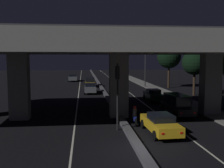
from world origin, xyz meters
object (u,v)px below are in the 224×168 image
(car_dark_green_third, at_px, (153,95))
(motorcycle_black_filtering_mid, at_px, (123,103))
(motorcycle_blue_filtering_near, at_px, (135,117))
(motorcycle_white_filtering_far, at_px, (114,96))
(car_grey_third_oncoming, at_px, (73,78))
(traffic_light_left_of_median, at_px, (117,85))
(pedestrian_on_sidewalk, at_px, (203,101))
(car_black_second, at_px, (177,104))
(car_taxi_yellow_lead, at_px, (160,123))
(street_lamp, at_px, (143,61))
(car_grey_lead_oncoming, at_px, (90,88))
(car_taxi_yellow_second_oncoming, at_px, (90,82))

(car_dark_green_third, bearing_deg, motorcycle_black_filtering_mid, 136.64)
(motorcycle_blue_filtering_near, height_order, motorcycle_white_filtering_far, motorcycle_blue_filtering_near)
(car_grey_third_oncoming, height_order, motorcycle_white_filtering_far, car_grey_third_oncoming)
(motorcycle_blue_filtering_near, bearing_deg, car_dark_green_third, -17.97)
(traffic_light_left_of_median, xyz_separation_m, car_grey_third_oncoming, (-4.87, 41.55, -2.57))
(traffic_light_left_of_median, distance_m, pedestrian_on_sidewalk, 11.75)
(car_black_second, xyz_separation_m, pedestrian_on_sidewalk, (3.38, 1.81, -0.03))
(car_black_second, bearing_deg, motorcycle_black_filtering_mid, 51.32)
(car_taxi_yellow_lead, height_order, car_dark_green_third, car_dark_green_third)
(street_lamp, xyz_separation_m, car_black_second, (-1.99, -22.89, -3.83))
(traffic_light_left_of_median, relative_size, pedestrian_on_sidewalk, 2.98)
(car_dark_green_third, bearing_deg, motorcycle_white_filtering_far, 80.87)
(motorcycle_black_filtering_mid, bearing_deg, pedestrian_on_sidewalk, -105.82)
(street_lamp, distance_m, car_grey_third_oncoming, 19.72)
(car_black_second, bearing_deg, car_taxi_yellow_lead, 147.77)
(motorcycle_blue_filtering_near, bearing_deg, motorcycle_white_filtering_far, 5.92)
(street_lamp, xyz_separation_m, car_dark_green_third, (-2.13, -14.97, -4.09))
(car_grey_third_oncoming, relative_size, motorcycle_blue_filtering_near, 2.46)
(motorcycle_black_filtering_mid, bearing_deg, car_grey_lead_oncoming, 9.24)
(street_lamp, height_order, car_black_second, street_lamp)
(street_lamp, distance_m, car_black_second, 23.29)
(motorcycle_black_filtering_mid, bearing_deg, car_black_second, -130.97)
(car_taxi_yellow_second_oncoming, bearing_deg, motorcycle_black_filtering_mid, 9.50)
(car_black_second, relative_size, car_taxi_yellow_second_oncoming, 1.00)
(motorcycle_white_filtering_far, height_order, pedestrian_on_sidewalk, pedestrian_on_sidewalk)
(motorcycle_black_filtering_mid, height_order, pedestrian_on_sidewalk, pedestrian_on_sidewalk)
(car_grey_third_oncoming, height_order, pedestrian_on_sidewalk, pedestrian_on_sidewalk)
(car_taxi_yellow_second_oncoming, distance_m, car_grey_third_oncoming, 12.54)
(car_dark_green_third, relative_size, pedestrian_on_sidewalk, 2.61)
(car_grey_lead_oncoming, relative_size, motorcycle_blue_filtering_near, 2.23)
(street_lamp, relative_size, car_black_second, 1.72)
(street_lamp, xyz_separation_m, motorcycle_white_filtering_far, (-6.97, -14.06, -4.25))
(pedestrian_on_sidewalk, bearing_deg, motorcycle_white_filtering_far, 139.97)
(traffic_light_left_of_median, distance_m, motorcycle_white_filtering_far, 13.67)
(street_lamp, relative_size, car_taxi_yellow_second_oncoming, 1.71)
(car_black_second, relative_size, car_dark_green_third, 1.09)
(street_lamp, bearing_deg, car_black_second, -94.98)
(traffic_light_left_of_median, relative_size, car_taxi_yellow_second_oncoming, 1.04)
(traffic_light_left_of_median, bearing_deg, motorcycle_white_filtering_far, 84.55)
(motorcycle_black_filtering_mid, relative_size, motorcycle_white_filtering_far, 1.00)
(car_black_second, bearing_deg, motorcycle_blue_filtering_near, 121.38)
(car_grey_third_oncoming, xyz_separation_m, motorcycle_blue_filtering_near, (6.47, -40.14, -0.16))
(traffic_light_left_of_median, height_order, car_taxi_yellow_lead, traffic_light_left_of_median)
(motorcycle_blue_filtering_near, relative_size, motorcycle_black_filtering_mid, 1.13)
(car_taxi_yellow_lead, bearing_deg, motorcycle_blue_filtering_near, 23.10)
(car_taxi_yellow_lead, xyz_separation_m, pedestrian_on_sidewalk, (6.75, 7.63, 0.25))
(motorcycle_black_filtering_mid, bearing_deg, motorcycle_blue_filtering_near, 175.28)
(car_grey_lead_oncoming, bearing_deg, traffic_light_left_of_median, 5.06)
(car_grey_third_oncoming, bearing_deg, car_black_second, 14.92)
(car_grey_third_oncoming, bearing_deg, motorcycle_blue_filtering_near, 7.38)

